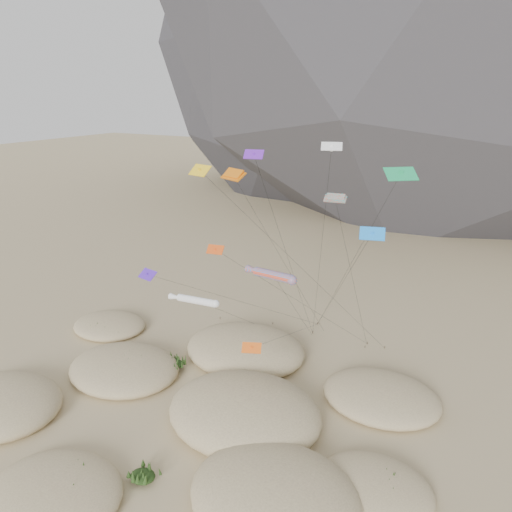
{
  "coord_description": "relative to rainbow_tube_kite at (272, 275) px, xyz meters",
  "views": [
    {
      "loc": [
        23.05,
        -31.38,
        30.59
      ],
      "look_at": [
        -0.56,
        12.0,
        14.01
      ],
      "focal_mm": 35.0,
      "sensor_mm": 36.0,
      "label": 1
    }
  ],
  "objects": [
    {
      "name": "orange_parafoil",
      "position": [
        -4.65,
        0.48,
        9.79
      ],
      "size": [
        7.31,
        14.44,
        22.87
      ],
      "color": "#D7670B",
      "rests_on": "ground"
    },
    {
      "name": "delta_kites",
      "position": [
        0.68,
        -1.16,
        6.01
      ],
      "size": [
        28.72,
        22.25,
        25.98
      ],
      "color": "#18A05E",
      "rests_on": "ground"
    },
    {
      "name": "multi_parafoil",
      "position": [
        5.5,
        2.94,
        7.83
      ],
      "size": [
        2.76,
        10.69,
        20.86
      ],
      "color": "#FF331A",
      "rests_on": "ground"
    },
    {
      "name": "ground",
      "position": [
        -1.4,
        -11.8,
        -12.33
      ],
      "size": [
        500.0,
        500.0,
        0.0
      ],
      "primitive_type": "plane",
      "color": "#CCB789",
      "rests_on": "ground"
    },
    {
      "name": "dune_grass",
      "position": [
        -2.02,
        -7.7,
        -11.5
      ],
      "size": [
        42.42,
        27.03,
        1.47
      ],
      "color": "black",
      "rests_on": "ground"
    },
    {
      "name": "white_tube_kite",
      "position": [
        -5.67,
        -5.81,
        -1.82
      ],
      "size": [
        6.19,
        16.93,
        11.13
      ],
      "color": "white",
      "rests_on": "ground"
    },
    {
      "name": "rainbow_tube_kite",
      "position": [
        0.0,
        0.0,
        0.0
      ],
      "size": [
        6.98,
        13.37,
        13.13
      ],
      "color": "#FF441A",
      "rests_on": "ground"
    },
    {
      "name": "dunes",
      "position": [
        -3.59,
        -8.31,
        -11.55
      ],
      "size": [
        49.09,
        37.55,
        4.42
      ],
      "color": "#CCB789",
      "rests_on": "ground"
    },
    {
      "name": "kite_stakes",
      "position": [
        -0.04,
        12.09,
        -12.18
      ],
      "size": [
        22.56,
        5.23,
        0.3
      ],
      "color": "#3F2D1E",
      "rests_on": "ground"
    }
  ]
}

